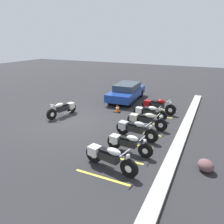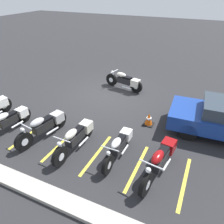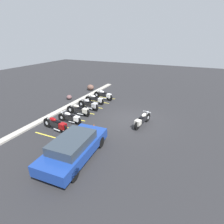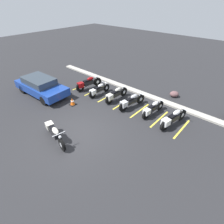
# 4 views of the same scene
# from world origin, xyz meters

# --- Properties ---
(ground) EXTENTS (60.00, 60.00, 0.00)m
(ground) POSITION_xyz_m (0.00, 0.00, 0.00)
(ground) COLOR #262628
(motorcycle_cream_featured) EXTENTS (2.19, 0.80, 0.87)m
(motorcycle_cream_featured) POSITION_xyz_m (-0.56, -0.99, 0.46)
(motorcycle_cream_featured) COLOR black
(motorcycle_cream_featured) RESTS_ON ground
(parked_bike_0) EXTENTS (0.74, 2.30, 0.91)m
(parked_bike_0) POSITION_xyz_m (-3.64, 4.03, 0.48)
(parked_bike_0) COLOR black
(parked_bike_0) RESTS_ON ground
(parked_bike_1) EXTENTS (0.57, 2.03, 0.80)m
(parked_bike_1) POSITION_xyz_m (-2.30, 3.88, 0.42)
(parked_bike_1) COLOR black
(parked_bike_1) RESTS_ON ground
(parked_bike_2) EXTENTS (0.62, 2.20, 0.87)m
(parked_bike_2) POSITION_xyz_m (-0.86, 4.12, 0.46)
(parked_bike_2) COLOR black
(parked_bike_2) RESTS_ON ground
(parked_bike_3) EXTENTS (0.75, 2.21, 0.88)m
(parked_bike_3) POSITION_xyz_m (0.52, 4.04, 0.47)
(parked_bike_3) COLOR black
(parked_bike_3) RESTS_ON ground
(parked_bike_4) EXTENTS (0.60, 2.08, 0.82)m
(parked_bike_4) POSITION_xyz_m (2.00, 4.25, 0.44)
(parked_bike_4) COLOR black
(parked_bike_4) RESTS_ON ground
(concrete_curb) EXTENTS (18.00, 0.50, 0.12)m
(concrete_curb) POSITION_xyz_m (0.00, 6.11, 0.06)
(concrete_curb) COLOR #A8A399
(concrete_curb) RESTS_ON ground
(traffic_cone) EXTENTS (0.40, 0.40, 0.52)m
(traffic_cone) POSITION_xyz_m (-2.64, 1.72, 0.24)
(traffic_cone) COLOR black
(traffic_cone) RESTS_ON ground
(stall_line_0) EXTENTS (0.10, 2.10, 0.00)m
(stall_line_0) POSITION_xyz_m (-4.41, 4.14, 0.00)
(stall_line_0) COLOR gold
(stall_line_0) RESTS_ON ground
(stall_line_1) EXTENTS (0.10, 2.10, 0.00)m
(stall_line_1) POSITION_xyz_m (-3.01, 4.14, 0.00)
(stall_line_1) COLOR gold
(stall_line_1) RESTS_ON ground
(stall_line_2) EXTENTS (0.10, 2.10, 0.00)m
(stall_line_2) POSITION_xyz_m (-1.60, 4.14, 0.00)
(stall_line_2) COLOR gold
(stall_line_2) RESTS_ON ground
(stall_line_3) EXTENTS (0.10, 2.10, 0.00)m
(stall_line_3) POSITION_xyz_m (-0.20, 4.14, 0.00)
(stall_line_3) COLOR gold
(stall_line_3) RESTS_ON ground
(stall_line_4) EXTENTS (0.10, 2.10, 0.00)m
(stall_line_4) POSITION_xyz_m (1.20, 4.14, 0.00)
(stall_line_4) COLOR gold
(stall_line_4) RESTS_ON ground
(stall_line_5) EXTENTS (0.10, 2.10, 0.00)m
(stall_line_5) POSITION_xyz_m (2.60, 4.14, 0.00)
(stall_line_5) COLOR gold
(stall_line_5) RESTS_ON ground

